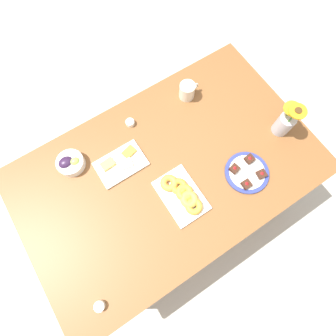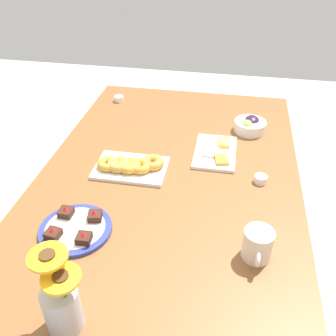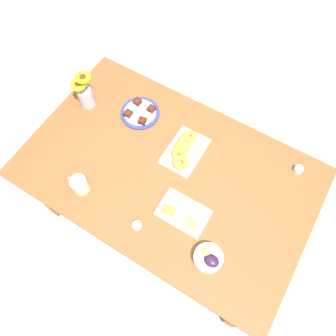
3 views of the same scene
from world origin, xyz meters
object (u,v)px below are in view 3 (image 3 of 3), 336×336
dessert_plate (140,113)px  grape_bowl (208,258)px  flower_vase (85,95)px  jam_cup_honey (137,226)px  coffee_mug (80,185)px  croissant_platter (184,150)px  jam_cup_berry (298,169)px  dining_table (168,177)px  cheese_platter (183,213)px

dessert_plate → grape_bowl: bearing=144.2°
dessert_plate → flower_vase: 0.34m
dessert_plate → jam_cup_honey: bearing=122.1°
coffee_mug → flower_vase: flower_vase is taller
croissant_platter → jam_cup_berry: (-0.60, -0.22, -0.01)m
coffee_mug → flower_vase: size_ratio=0.51×
flower_vase → grape_bowl: bearing=157.4°
dining_table → grape_bowl: size_ratio=11.16×
jam_cup_berry → dessert_plate: (0.95, 0.14, -0.00)m
cheese_platter → flower_vase: 0.90m
grape_bowl → jam_cup_berry: 0.71m
jam_cup_honey → coffee_mug: bearing=-3.2°
flower_vase → dining_table: bearing=168.1°
flower_vase → croissant_platter: bearing=-178.8°
jam_cup_berry → croissant_platter: bearing=20.5°
jam_cup_berry → grape_bowl: bearing=73.9°
coffee_mug → jam_cup_honey: 0.37m
coffee_mug → flower_vase: (0.31, -0.47, 0.03)m
grape_bowl → jam_cup_honey: grape_bowl is taller
cheese_platter → jam_cup_berry: cheese_platter is taller
jam_cup_berry → dining_table: bearing=31.6°
dessert_plate → flower_vase: size_ratio=0.97×
dining_table → croissant_platter: 0.19m
dining_table → cheese_platter: cheese_platter is taller
dessert_plate → jam_cup_berry: bearing=-171.9°
grape_bowl → dessert_plate: bearing=-35.8°
cheese_platter → jam_cup_honey: size_ratio=5.42×
flower_vase → coffee_mug: bearing=123.7°
cheese_platter → dessert_plate: 0.67m
cheese_platter → jam_cup_honey: (0.16, 0.18, 0.01)m
dessert_plate → croissant_platter: bearing=166.2°
flower_vase → jam_cup_honey: bearing=144.5°
coffee_mug → grape_bowl: coffee_mug is taller
cheese_platter → dining_table: bearing=-41.3°
jam_cup_honey → jam_cup_berry: size_ratio=1.00×
croissant_platter → dessert_plate: size_ratio=1.25×
dining_table → flower_vase: (0.65, -0.14, 0.17)m
jam_cup_honey → dessert_plate: dessert_plate is taller
cheese_platter → jam_cup_berry: (-0.42, -0.54, 0.01)m
coffee_mug → croissant_platter: bearing=-126.7°
cheese_platter → jam_cup_honey: 0.24m
dining_table → grape_bowl: grape_bowl is taller
jam_cup_berry → dessert_plate: 0.96m
coffee_mug → grape_bowl: (-0.76, -0.02, -0.02)m
dining_table → jam_cup_honey: (-0.03, 0.35, 0.10)m
croissant_platter → dessert_plate: (0.35, -0.09, -0.01)m
dining_table → grape_bowl: (-0.41, 0.31, 0.12)m
grape_bowl → coffee_mug: bearing=1.6°
grape_bowl → cheese_platter: size_ratio=0.55×
grape_bowl → croissant_platter: (0.40, -0.46, -0.01)m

